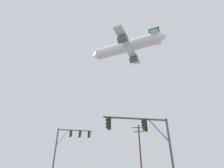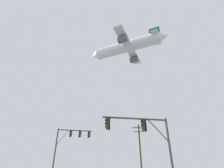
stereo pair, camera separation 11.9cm
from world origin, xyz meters
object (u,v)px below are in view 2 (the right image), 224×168
at_px(signal_pole_far, 70,140).
at_px(airplane, 127,47).
at_px(utility_pole, 140,148).
at_px(signal_pole_near, 145,134).

bearing_deg(signal_pole_far, airplane, 58.67).
relative_size(signal_pole_far, airplane, 0.25).
xyz_separation_m(utility_pole, airplane, (1.61, 16.54, 35.81)).
relative_size(utility_pole, airplane, 0.32).
xyz_separation_m(signal_pole_far, utility_pole, (11.30, 4.65, -0.58)).
height_order(signal_pole_far, airplane, airplane).
distance_m(signal_pole_far, airplane, 43.09).
relative_size(signal_pole_near, airplane, 0.21).
distance_m(utility_pole, airplane, 39.48).
xyz_separation_m(signal_pole_near, signal_pole_far, (-8.10, 11.77, 1.00)).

